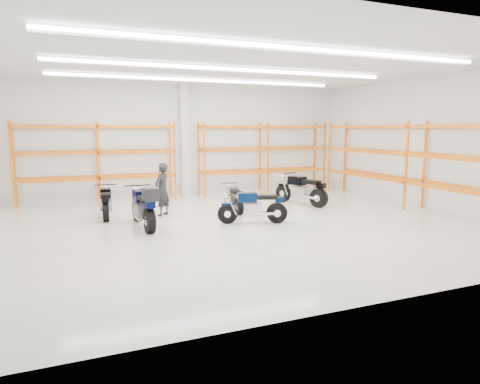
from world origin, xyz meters
name	(u,v)px	position (x,y,z in m)	size (l,w,h in m)	color
ground	(239,225)	(0.00, 0.00, 0.00)	(14.00, 14.00, 0.00)	beige
room_shell	(239,109)	(0.00, 0.03, 3.28)	(14.02, 12.02, 4.51)	silver
motorcycle_main	(256,207)	(0.52, 0.00, 0.47)	(1.98, 0.91, 1.00)	black
motorcycle_back_a	(106,203)	(-3.44, 2.47, 0.46)	(0.66, 2.00, 0.98)	black
motorcycle_back_b	(144,207)	(-2.59, 0.58, 0.59)	(0.76, 2.40, 1.23)	black
motorcycle_back_c	(234,199)	(0.58, 1.87, 0.43)	(0.62, 1.86, 0.91)	black
motorcycle_back_d	(303,190)	(3.34, 2.10, 0.53)	(1.06, 2.19, 1.12)	black
standing_man	(162,189)	(-1.74, 2.16, 0.84)	(0.61, 0.40, 1.67)	black
structural_column	(185,141)	(0.00, 5.82, 2.25)	(0.32, 0.32, 4.50)	white
pallet_racking_back_left	(98,155)	(-3.40, 5.48, 1.79)	(5.67, 0.87, 3.00)	orange
pallet_racking_back_right	(264,151)	(3.40, 5.48, 1.79)	(5.67, 0.87, 3.00)	orange
pallet_racking_side	(416,156)	(6.48, 0.00, 1.81)	(0.87, 9.07, 3.00)	orange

